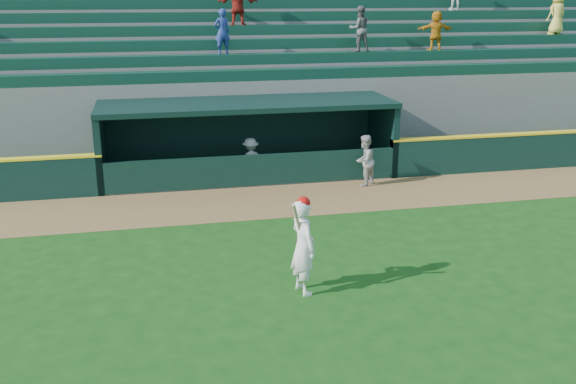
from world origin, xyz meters
name	(u,v)px	position (x,y,z in m)	size (l,w,h in m)	color
ground	(304,270)	(0.00, 0.00, 0.00)	(120.00, 120.00, 0.00)	#154210
warning_track	(264,202)	(0.00, 4.90, 0.01)	(40.00, 3.00, 0.01)	brown
dugout_player_front	(364,160)	(3.36, 5.87, 0.80)	(0.78, 0.61, 1.60)	#A5A5A0
dugout_player_inside	(251,160)	(-0.03, 6.97, 0.72)	(0.92, 0.53, 1.43)	#A5A5A0
dugout	(246,134)	(0.00, 8.00, 1.36)	(9.40, 2.80, 2.46)	slate
stands	(228,83)	(0.01, 12.57, 2.40)	(34.50, 6.25, 7.59)	slate
batter_at_plate	(303,245)	(-0.26, -1.00, 1.01)	(0.65, 0.85, 2.03)	white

